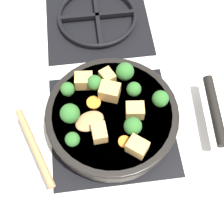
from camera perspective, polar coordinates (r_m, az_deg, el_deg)
ground_plane at (r=0.80m, az=0.00°, el=-2.50°), size 2.40×2.40×0.00m
front_burner_grate at (r=0.79m, az=0.00°, el=-2.14°), size 0.31×0.31×0.03m
rear_burner_grate at (r=0.99m, az=-2.70°, el=16.90°), size 0.31×0.31×0.03m
skillet_pan at (r=0.75m, az=0.22°, el=-0.75°), size 0.42×0.32×0.05m
wooden_spoon at (r=0.71m, az=-9.31°, el=-4.07°), size 0.21×0.19×0.02m
tofu_cube_center_large at (r=0.73m, az=-0.81°, el=3.73°), size 0.06×0.05×0.04m
tofu_cube_near_handle at (r=0.71m, az=4.21°, el=0.29°), size 0.04×0.04×0.03m
tofu_cube_east_chunk at (r=0.76m, az=-0.78°, el=6.46°), size 0.04×0.05×0.03m
tofu_cube_west_chunk at (r=0.69m, az=-2.32°, el=-3.81°), size 0.03×0.04×0.03m
tofu_cube_back_piece at (r=0.68m, az=4.65°, el=-6.36°), size 0.05×0.05×0.03m
tofu_cube_front_piece at (r=0.76m, az=-5.15°, el=5.73°), size 0.05×0.04×0.03m
broccoli_floret_near_spoon at (r=0.69m, az=3.84°, el=-2.58°), size 0.04×0.04×0.05m
broccoli_floret_center_top at (r=0.68m, az=-7.25°, el=-5.00°), size 0.03×0.03×0.04m
broccoli_floret_east_rim at (r=0.70m, az=-7.70°, el=-0.29°), size 0.05×0.05×0.05m
broccoli_floret_west_rim at (r=0.74m, az=-8.11°, el=4.13°), size 0.03×0.03×0.04m
broccoli_floret_north_edge at (r=0.74m, az=-3.22°, el=5.37°), size 0.04×0.04×0.04m
broccoli_floret_south_cluster at (r=0.73m, az=4.01°, el=4.16°), size 0.03×0.03×0.04m
broccoli_floret_mid_floret at (r=0.75m, az=2.38°, el=7.39°), size 0.04×0.04×0.05m
broccoli_floret_small_inner at (r=0.72m, az=8.83°, el=2.39°), size 0.04×0.04×0.05m
carrot_slice_orange_thin at (r=0.74m, az=-3.37°, el=1.74°), size 0.03×0.03×0.01m
carrot_slice_near_center at (r=0.70m, az=2.31°, el=-5.44°), size 0.03×0.03×0.01m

